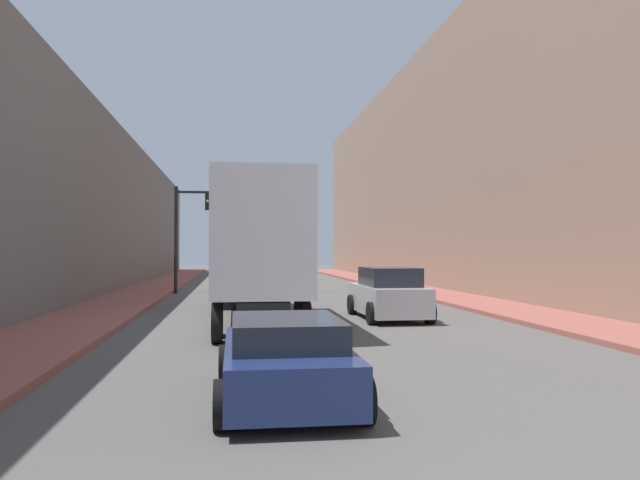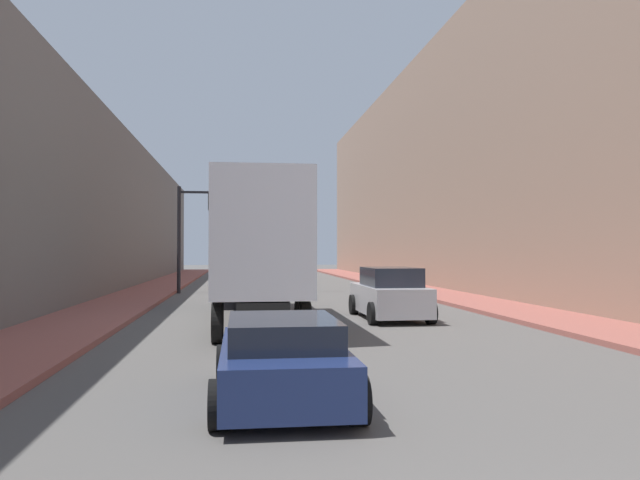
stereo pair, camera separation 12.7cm
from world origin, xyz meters
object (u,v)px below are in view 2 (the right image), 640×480
Objects in this scene: sedan_car at (282,359)px; suv_car at (390,294)px; semi_truck at (256,248)px; traffic_signal_gantry at (216,216)px.

sedan_car is 0.93× the size of suv_car.
semi_truck is at bearing -179.41° from suv_car.
semi_truck is 2.93× the size of sedan_car.
sedan_car is 24.85m from traffic_signal_gantry.
suv_car is (4.31, 10.82, 0.19)m from sedan_car.
sedan_car is 11.65m from suv_car.
suv_car is (4.40, 0.05, -1.55)m from semi_truck.
suv_car is 15.42m from traffic_signal_gantry.
traffic_signal_gantry is at bearing 114.39° from suv_car.
semi_truck is 13.99m from traffic_signal_gantry.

